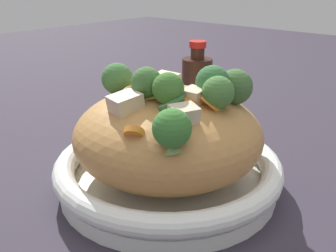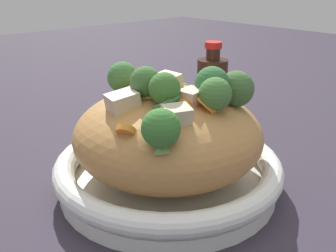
% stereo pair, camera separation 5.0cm
% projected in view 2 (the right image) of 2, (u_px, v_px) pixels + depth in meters
% --- Properties ---
extents(ground_plane, '(3.00, 3.00, 0.00)m').
position_uv_depth(ground_plane, '(168.00, 186.00, 0.53)').
color(ground_plane, '#332D39').
extents(serving_bowl, '(0.30, 0.30, 0.05)m').
position_uv_depth(serving_bowl, '(168.00, 170.00, 0.52)').
color(serving_bowl, white).
rests_on(serving_bowl, ground_plane).
extents(noodle_heap, '(0.24, 0.24, 0.12)m').
position_uv_depth(noodle_heap, '(168.00, 134.00, 0.50)').
color(noodle_heap, '#B98345').
rests_on(noodle_heap, serving_bowl).
extents(broccoli_florets, '(0.18, 0.22, 0.07)m').
position_uv_depth(broccoli_florets, '(180.00, 91.00, 0.46)').
color(broccoli_florets, '#8DB673').
rests_on(broccoli_florets, serving_bowl).
extents(carrot_coins, '(0.13, 0.13, 0.04)m').
position_uv_depth(carrot_coins, '(168.00, 101.00, 0.46)').
color(carrot_coins, orange).
rests_on(carrot_coins, serving_bowl).
extents(zucchini_slices, '(0.17, 0.12, 0.05)m').
position_uv_depth(zucchini_slices, '(180.00, 95.00, 0.51)').
color(zucchini_slices, beige).
rests_on(zucchini_slices, serving_bowl).
extents(chicken_chunks, '(0.11, 0.11, 0.04)m').
position_uv_depth(chicken_chunks, '(159.00, 98.00, 0.46)').
color(chicken_chunks, beige).
rests_on(chicken_chunks, serving_bowl).
extents(soy_sauce_bottle, '(0.06, 0.06, 0.15)m').
position_uv_depth(soy_sauce_bottle, '(212.00, 88.00, 0.75)').
color(soy_sauce_bottle, '#381E14').
rests_on(soy_sauce_bottle, ground_plane).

